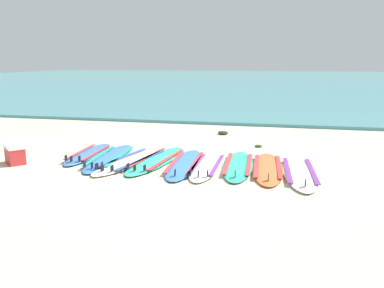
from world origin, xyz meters
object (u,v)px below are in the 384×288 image
(surfboard_6, at_px, (238,165))
(surfboard_4, at_px, (185,164))
(surfboard_2, at_px, (132,160))
(surfboard_5, at_px, (207,166))
(surfboard_0, at_px, (89,154))
(cooler_box, at_px, (15,154))
(surfboard_1, at_px, (110,157))
(surfboard_3, at_px, (157,160))
(surfboard_8, at_px, (299,172))
(surfboard_7, at_px, (268,168))

(surfboard_6, bearing_deg, surfboard_4, -173.89)
(surfboard_2, relative_size, surfboard_6, 1.11)
(surfboard_5, bearing_deg, surfboard_0, 171.19)
(cooler_box, bearing_deg, surfboard_1, 24.04)
(surfboard_0, height_order, surfboard_2, same)
(surfboard_3, xyz_separation_m, surfboard_5, (1.09, -0.23, 0.00))
(surfboard_4, bearing_deg, surfboard_8, -2.76)
(surfboard_3, xyz_separation_m, surfboard_7, (2.25, -0.10, -0.00))
(surfboard_4, height_order, cooler_box, cooler_box)
(surfboard_0, xyz_separation_m, surfboard_1, (0.60, -0.21, -0.00))
(surfboard_2, xyz_separation_m, surfboard_8, (3.32, -0.12, -0.00))
(surfboard_1, height_order, surfboard_3, same)
(surfboard_2, relative_size, surfboard_5, 1.17)
(surfboard_2, bearing_deg, surfboard_5, -2.76)
(surfboard_4, relative_size, surfboard_6, 1.04)
(surfboard_1, bearing_deg, surfboard_0, 160.36)
(surfboard_1, distance_m, cooler_box, 1.87)
(surfboard_8, bearing_deg, cooler_box, -174.78)
(surfboard_7, bearing_deg, surfboard_4, -177.82)
(surfboard_1, bearing_deg, surfboard_6, -0.70)
(surfboard_2, bearing_deg, surfboard_0, 163.20)
(surfboard_3, bearing_deg, surfboard_5, -11.77)
(surfboard_5, relative_size, surfboard_6, 0.94)
(surfboard_2, distance_m, surfboard_8, 3.32)
(surfboard_3, relative_size, surfboard_7, 1.07)
(surfboard_2, bearing_deg, cooler_box, -164.44)
(surfboard_5, xyz_separation_m, surfboard_7, (1.16, 0.13, -0.00))
(surfboard_1, height_order, surfboard_6, same)
(surfboard_0, xyz_separation_m, surfboard_2, (1.14, -0.35, -0.00))
(surfboard_4, distance_m, surfboard_5, 0.46)
(surfboard_0, relative_size, surfboard_3, 0.83)
(surfboard_6, distance_m, cooler_box, 4.48)
(surfboard_1, xyz_separation_m, surfboard_4, (1.67, -0.15, -0.00))
(surfboard_5, bearing_deg, surfboard_1, 174.38)
(surfboard_1, xyz_separation_m, surfboard_3, (1.03, 0.02, -0.00))
(surfboard_0, distance_m, cooler_box, 1.48)
(surfboard_1, distance_m, surfboard_2, 0.56)
(surfboard_4, xyz_separation_m, surfboard_6, (1.05, 0.11, 0.00))
(surfboard_2, xyz_separation_m, cooler_box, (-2.25, -0.63, 0.16))
(surfboard_2, height_order, surfboard_3, same)
(surfboard_5, distance_m, surfboard_7, 1.16)
(surfboard_1, distance_m, surfboard_4, 1.67)
(surfboard_6, xyz_separation_m, cooler_box, (-4.42, -0.73, 0.16))
(surfboard_0, relative_size, surfboard_5, 0.97)
(surfboard_2, height_order, surfboard_7, same)
(surfboard_1, bearing_deg, surfboard_7, -1.46)
(surfboard_2, relative_size, surfboard_8, 1.06)
(surfboard_1, xyz_separation_m, cooler_box, (-1.70, -0.76, 0.16))
(surfboard_3, xyz_separation_m, surfboard_4, (0.63, -0.16, -0.00))
(cooler_box, bearing_deg, surfboard_3, 15.87)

